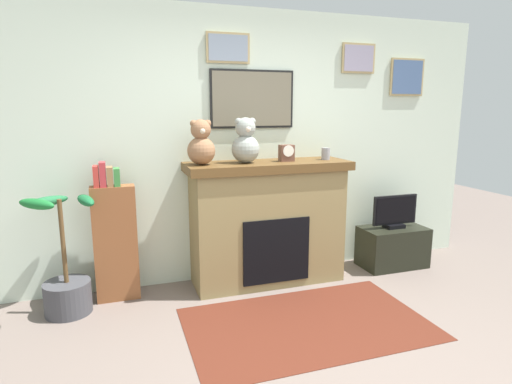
# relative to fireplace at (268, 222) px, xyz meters

# --- Properties ---
(back_wall) EXTENTS (5.20, 0.15, 2.60)m
(back_wall) POSITION_rel_fireplace_xyz_m (-0.13, 0.31, 0.71)
(back_wall) COLOR silver
(back_wall) RESTS_ON ground_plane
(fireplace) EXTENTS (1.56, 0.55, 1.18)m
(fireplace) POSITION_rel_fireplace_xyz_m (0.00, 0.00, 0.00)
(fireplace) COLOR olive
(fireplace) RESTS_ON ground_plane
(bookshelf) EXTENTS (0.37, 0.16, 1.23)m
(bookshelf) POSITION_rel_fireplace_xyz_m (-1.40, 0.05, -0.04)
(bookshelf) COLOR brown
(bookshelf) RESTS_ON ground_plane
(potted_plant) EXTENTS (0.60, 0.61, 1.01)m
(potted_plant) POSITION_rel_fireplace_xyz_m (-1.81, -0.11, -0.31)
(potted_plant) COLOR #3F3F44
(potted_plant) RESTS_ON ground_plane
(tv_stand) EXTENTS (0.69, 0.40, 0.43)m
(tv_stand) POSITION_rel_fireplace_xyz_m (1.41, -0.05, -0.38)
(tv_stand) COLOR black
(tv_stand) RESTS_ON ground_plane
(television) EXTENTS (0.51, 0.14, 0.35)m
(television) POSITION_rel_fireplace_xyz_m (1.41, -0.06, -0.00)
(television) COLOR black
(television) RESTS_ON tv_stand
(area_rug) EXTENTS (1.90, 1.16, 0.01)m
(area_rug) POSITION_rel_fireplace_xyz_m (0.00, -0.92, -0.59)
(area_rug) COLOR #512115
(area_rug) RESTS_ON ground_plane
(candle_jar) EXTENTS (0.08, 0.08, 0.12)m
(candle_jar) POSITION_rel_fireplace_xyz_m (0.59, -0.02, 0.64)
(candle_jar) COLOR gray
(candle_jar) RESTS_ON fireplace
(mantel_clock) EXTENTS (0.13, 0.10, 0.16)m
(mantel_clock) POSITION_rel_fireplace_xyz_m (0.18, -0.02, 0.66)
(mantel_clock) COLOR brown
(mantel_clock) RESTS_ON fireplace
(teddy_bear_tan) EXTENTS (0.25, 0.25, 0.40)m
(teddy_bear_tan) POSITION_rel_fireplace_xyz_m (-0.63, -0.02, 0.77)
(teddy_bear_tan) COLOR #926645
(teddy_bear_tan) RESTS_ON fireplace
(teddy_bear_cream) EXTENTS (0.26, 0.26, 0.41)m
(teddy_bear_cream) POSITION_rel_fireplace_xyz_m (-0.22, -0.02, 0.77)
(teddy_bear_cream) COLOR gray
(teddy_bear_cream) RESTS_ON fireplace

